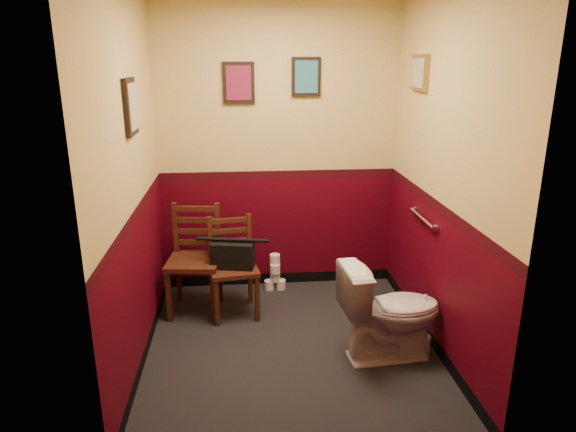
{
  "coord_description": "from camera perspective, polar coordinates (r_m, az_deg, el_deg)",
  "views": [
    {
      "loc": [
        -0.35,
        -3.5,
        2.18
      ],
      "look_at": [
        0.0,
        0.25,
        1.0
      ],
      "focal_mm": 32.0,
      "sensor_mm": 36.0,
      "label": 1
    }
  ],
  "objects": [
    {
      "name": "framed_print_right",
      "position": [
        4.34,
        14.39,
        15.17
      ],
      "size": [
        0.04,
        0.34,
        0.28
      ],
      "color": "olive",
      "rests_on": "wall_right"
    },
    {
      "name": "chair_left",
      "position": [
        4.58,
        -10.31,
        -4.77
      ],
      "size": [
        0.49,
        0.49,
        0.95
      ],
      "rotation": [
        0.0,
        0.0,
        -0.11
      ],
      "color": "#4C2516",
      "rests_on": "floor"
    },
    {
      "name": "grab_bar",
      "position": [
        4.19,
        14.71,
        -0.24
      ],
      "size": [
        0.05,
        0.56,
        0.06
      ],
      "color": "silver",
      "rests_on": "wall_right"
    },
    {
      "name": "handbag",
      "position": [
        4.4,
        -6.14,
        -4.25
      ],
      "size": [
        0.39,
        0.24,
        0.26
      ],
      "rotation": [
        0.0,
        0.0,
        -0.19
      ],
      "color": "black",
      "rests_on": "chair_right"
    },
    {
      "name": "toilet",
      "position": [
        3.93,
        11.3,
        -10.39
      ],
      "size": [
        0.79,
        0.49,
        0.74
      ],
      "primitive_type": "imported",
      "rotation": [
        0.0,
        0.0,
        1.66
      ],
      "color": "white",
      "rests_on": "floor"
    },
    {
      "name": "chair_right",
      "position": [
        4.49,
        -6.15,
        -5.65
      ],
      "size": [
        0.46,
        0.46,
        0.86
      ],
      "rotation": [
        0.0,
        0.0,
        0.15
      ],
      "color": "#4C2516",
      "rests_on": "floor"
    },
    {
      "name": "wall_front",
      "position": [
        2.47,
        3.15,
        -2.26
      ],
      "size": [
        2.2,
        0.0,
        2.7
      ],
      "primitive_type": "cube",
      "rotation": [
        -1.57,
        0.0,
        0.0
      ],
      "color": "#400310",
      "rests_on": "ground"
    },
    {
      "name": "wall_left",
      "position": [
        3.67,
        -17.0,
        3.57
      ],
      "size": [
        0.0,
        2.4,
        2.7
      ],
      "primitive_type": "cube",
      "rotation": [
        1.57,
        0.0,
        1.57
      ],
      "color": "#400310",
      "rests_on": "ground"
    },
    {
      "name": "wall_right",
      "position": [
        3.88,
        16.82,
        4.29
      ],
      "size": [
        0.0,
        2.4,
        2.7
      ],
      "primitive_type": "cube",
      "rotation": [
        1.57,
        0.0,
        -1.57
      ],
      "color": "#400310",
      "rests_on": "ground"
    },
    {
      "name": "framed_print_back_a",
      "position": [
        4.68,
        -5.51,
        14.51
      ],
      "size": [
        0.28,
        0.04,
        0.36
      ],
      "color": "black",
      "rests_on": "wall_back"
    },
    {
      "name": "framed_print_back_b",
      "position": [
        4.72,
        2.04,
        15.2
      ],
      "size": [
        0.26,
        0.04,
        0.34
      ],
      "color": "black",
      "rests_on": "wall_back"
    },
    {
      "name": "toilet_brush",
      "position": [
        4.17,
        14.6,
        -13.5
      ],
      "size": [
        0.14,
        0.14,
        0.49
      ],
      "color": "silver",
      "rests_on": "floor"
    },
    {
      "name": "tp_stack",
      "position": [
        5.0,
        -1.45,
        -6.53
      ],
      "size": [
        0.21,
        0.13,
        0.36
      ],
      "color": "silver",
      "rests_on": "floor"
    },
    {
      "name": "wall_back",
      "position": [
        4.78,
        -1.07,
        7.4
      ],
      "size": [
        2.2,
        0.0,
        2.7
      ],
      "primitive_type": "cube",
      "rotation": [
        1.57,
        0.0,
        0.0
      ],
      "color": "#400310",
      "rests_on": "ground"
    },
    {
      "name": "floor",
      "position": [
        4.14,
        0.33,
        -14.4
      ],
      "size": [
        2.2,
        2.4,
        0.0
      ],
      "primitive_type": "cube",
      "color": "black",
      "rests_on": "ground"
    },
    {
      "name": "framed_print_left",
      "position": [
        3.69,
        -17.08,
        11.52
      ],
      "size": [
        0.04,
        0.3,
        0.38
      ],
      "color": "black",
      "rests_on": "wall_left"
    }
  ]
}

